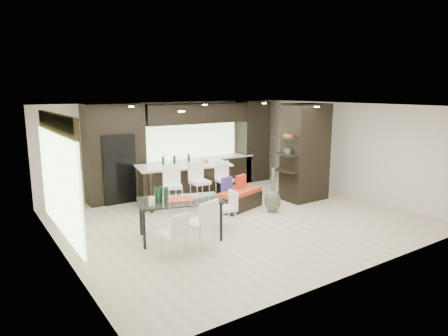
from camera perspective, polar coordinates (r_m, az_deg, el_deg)
ground at (r=9.75m, az=1.98°, el=-7.21°), size 8.00×8.00×0.00m
back_wall at (r=12.39m, az=-7.49°, el=3.07°), size 8.00×0.02×2.70m
left_wall at (r=7.83m, az=-22.48°, el=-2.42°), size 0.02×7.00×2.70m
right_wall at (r=12.17m, az=17.52°, el=2.50°), size 0.02×7.00×2.70m
ceiling at (r=9.26m, az=2.09°, el=8.84°), size 8.00×7.00×0.02m
window_left at (r=8.03m, az=-22.49°, el=-2.10°), size 0.04×3.20×1.90m
window_back at (r=12.60m, az=-4.98°, el=4.17°), size 3.40×0.04×1.20m
stone_accent at (r=7.89m, az=-22.77°, el=4.30°), size 0.08×3.00×0.80m
ceiling_spots at (r=9.47m, az=1.19°, el=8.78°), size 4.00×3.00×0.02m
back_cabinetry at (r=12.33m, az=-4.72°, el=3.09°), size 6.80×0.68×2.70m
refrigerator at (r=11.39m, az=-15.17°, el=0.02°), size 0.90×0.68×1.90m
partition_column at (r=11.39m, az=11.52°, el=2.23°), size 1.20×0.80×2.70m
kitchen_island at (r=11.08m, az=-5.73°, el=-2.18°), size 2.70×1.55×1.06m
stool_left at (r=9.99m, az=-7.33°, el=-3.87°), size 0.57×0.57×1.00m
stool_mid at (r=10.35m, az=-3.46°, el=-3.25°), size 0.45×0.45×1.00m
stool_right at (r=10.77m, az=0.08°, el=-2.84°), size 0.47×0.47×0.94m
bench at (r=10.43m, az=2.33°, el=-4.53°), size 1.41×0.88×0.51m
floor_vase at (r=10.18m, az=7.00°, el=-3.15°), size 0.48×0.48×1.15m
dining_table at (r=8.45m, az=-6.29°, el=-7.25°), size 1.93×1.44×0.83m
chair_near at (r=7.75m, az=-3.46°, el=-8.44°), size 0.65×0.65×0.95m
chair_far at (r=7.58m, az=-7.17°, el=-9.65°), size 0.48×0.48×0.78m
chair_end at (r=9.02m, az=0.22°, el=-6.18°), size 0.48×0.48×0.77m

